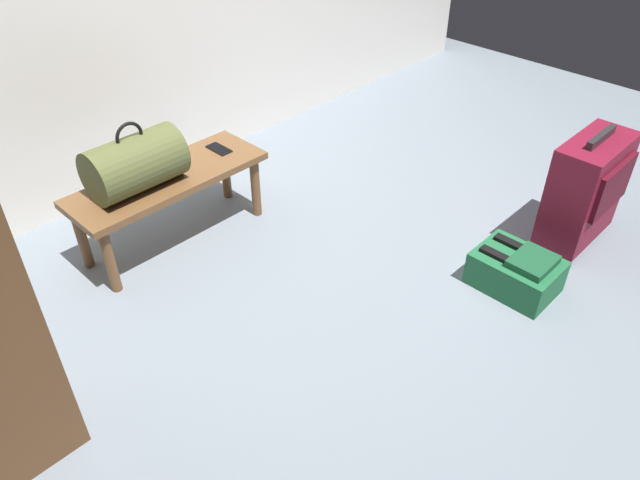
# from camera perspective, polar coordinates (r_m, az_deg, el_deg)

# --- Properties ---
(ground_plane) EXTENTS (6.60, 6.60, 0.00)m
(ground_plane) POSITION_cam_1_polar(r_m,az_deg,el_deg) (2.86, 2.97, -4.71)
(ground_plane) COLOR slate
(bench) EXTENTS (1.00, 0.36, 0.38)m
(bench) POSITION_cam_1_polar(r_m,az_deg,el_deg) (3.08, -14.11, 5.03)
(bench) COLOR brown
(bench) RESTS_ON ground
(duffel_bag_olive) EXTENTS (0.44, 0.26, 0.34)m
(duffel_bag_olive) POSITION_cam_1_polar(r_m,az_deg,el_deg) (2.93, -17.13, 6.96)
(duffel_bag_olive) COLOR #51562D
(duffel_bag_olive) RESTS_ON bench
(cell_phone) EXTENTS (0.07, 0.14, 0.01)m
(cell_phone) POSITION_cam_1_polar(r_m,az_deg,el_deg) (3.23, -9.56, 8.52)
(cell_phone) COLOR black
(cell_phone) RESTS_ON bench
(suitcase_upright_burgundy) EXTENTS (0.46, 0.25, 0.62)m
(suitcase_upright_burgundy) POSITION_cam_1_polar(r_m,az_deg,el_deg) (3.25, 23.89, 4.44)
(suitcase_upright_burgundy) COLOR maroon
(suitcase_upright_burgundy) RESTS_ON ground
(backpack_green) EXTENTS (0.28, 0.38, 0.21)m
(backpack_green) POSITION_cam_1_polar(r_m,az_deg,el_deg) (2.96, 18.11, -2.83)
(backpack_green) COLOR #1E6038
(backpack_green) RESTS_ON ground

